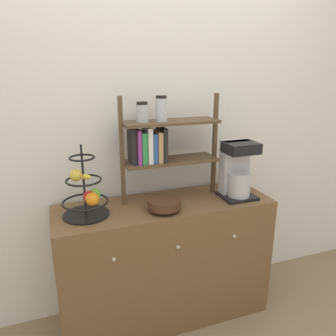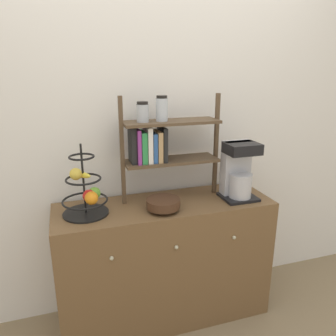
{
  "view_description": "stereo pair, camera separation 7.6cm",
  "coord_description": "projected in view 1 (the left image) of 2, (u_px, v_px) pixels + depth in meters",
  "views": [
    {
      "loc": [
        -0.64,
        -1.59,
        1.67
      ],
      "look_at": [
        0.02,
        0.22,
        1.07
      ],
      "focal_mm": 35.0,
      "sensor_mm": 36.0,
      "label": 1
    },
    {
      "loc": [
        -0.56,
        -1.61,
        1.67
      ],
      "look_at": [
        0.02,
        0.22,
        1.07
      ],
      "focal_mm": 35.0,
      "sensor_mm": 36.0,
      "label": 2
    }
  ],
  "objects": [
    {
      "name": "wall_back",
      "position": [
        151.0,
        125.0,
        2.18
      ],
      "size": [
        7.0,
        0.05,
        2.6
      ],
      "primitive_type": "cube",
      "color": "silver",
      "rests_on": "ground_plane"
    },
    {
      "name": "coffee_maker",
      "position": [
        237.0,
        170.0,
        2.14
      ],
      "size": [
        0.22,
        0.21,
        0.37
      ],
      "color": "black",
      "rests_on": "sideboard"
    },
    {
      "name": "ground_plane",
      "position": [
        177.0,
        335.0,
        2.13
      ],
      "size": [
        12.0,
        12.0,
        0.0
      ],
      "primitive_type": "plane",
      "color": "#847051"
    },
    {
      "name": "wooden_bowl",
      "position": [
        164.0,
        204.0,
        1.96
      ],
      "size": [
        0.2,
        0.2,
        0.07
      ],
      "color": "#422819",
      "rests_on": "sideboard"
    },
    {
      "name": "shelf_hutch",
      "position": [
        158.0,
        140.0,
        2.03
      ],
      "size": [
        0.65,
        0.2,
        0.67
      ],
      "color": "brown",
      "rests_on": "sideboard"
    },
    {
      "name": "sideboard",
      "position": [
        165.0,
        261.0,
        2.2
      ],
      "size": [
        1.38,
        0.46,
        0.84
      ],
      "color": "brown",
      "rests_on": "ground_plane"
    },
    {
      "name": "fruit_stand",
      "position": [
        86.0,
        194.0,
        1.87
      ],
      "size": [
        0.27,
        0.27,
        0.42
      ],
      "color": "black",
      "rests_on": "sideboard"
    }
  ]
}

